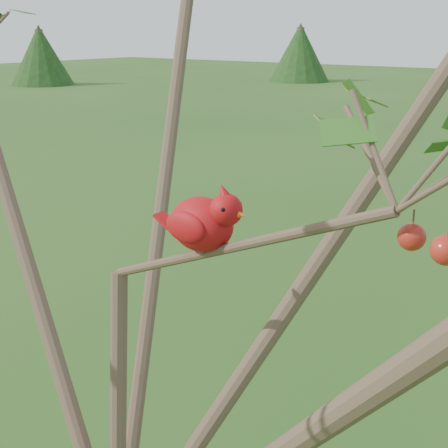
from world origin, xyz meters
name	(u,v)px	position (x,y,z in m)	size (l,w,h in m)	color
crabapple_tree	(93,213)	(0.03, -0.02, 2.12)	(2.35, 2.05, 2.95)	#463125
cardinal	(205,222)	(0.19, 0.08, 2.11)	(0.20, 0.10, 0.14)	#B70F15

